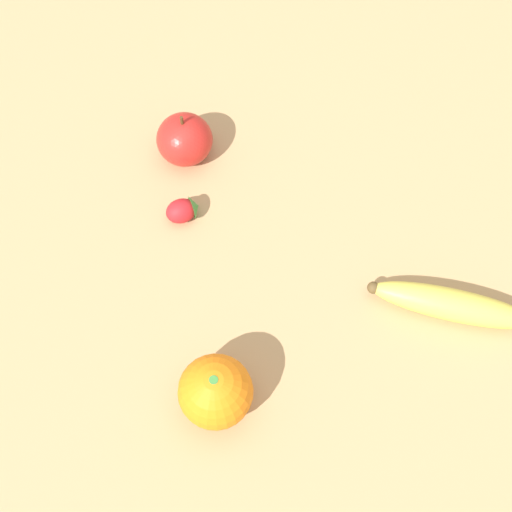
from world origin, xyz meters
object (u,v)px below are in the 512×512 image
(banana, at_px, (455,305))
(strawberry, at_px, (183,210))
(orange, at_px, (216,392))
(apple, at_px, (185,139))

(banana, xyz_separation_m, strawberry, (0.28, -0.24, -0.00))
(orange, xyz_separation_m, strawberry, (-0.04, -0.26, -0.03))
(banana, height_order, apple, apple)
(orange, relative_size, strawberry, 1.90)
(banana, height_order, orange, orange)
(banana, bearing_deg, strawberry, 171.56)
(apple, bearing_deg, strawberry, 71.73)
(banana, distance_m, apple, 0.42)
(orange, distance_m, strawberry, 0.26)
(strawberry, height_order, apple, apple)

